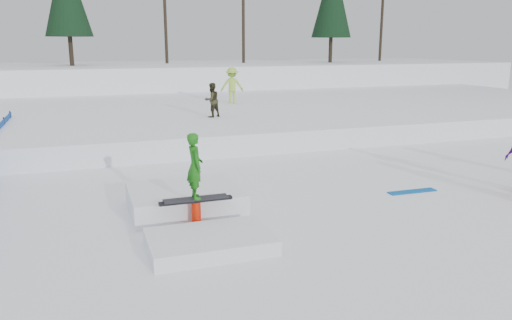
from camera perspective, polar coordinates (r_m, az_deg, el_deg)
name	(u,v)px	position (r m, az deg, el deg)	size (l,w,h in m)	color
ground	(265,232)	(10.82, 0.99, -8.18)	(120.00, 120.00, 0.00)	white
snow_berm	(129,80)	(39.71, -14.26, 8.84)	(60.00, 14.00, 2.40)	white
snow_midrise	(156,115)	(25.94, -11.32, 5.09)	(50.00, 18.00, 0.80)	white
walker_olive	(212,100)	(21.85, -5.07, 6.84)	(0.72, 0.56, 1.48)	#2A2816
walker_ygreen	(232,85)	(26.97, -2.75, 8.51)	(1.22, 0.70, 1.89)	#9DCF3F
loose_board_teal	(412,191)	(14.23, 17.42, -3.45)	(1.40, 0.28, 0.03)	#044C97
jib_rail_feature	(191,207)	(11.53, -7.46, -5.33)	(2.60, 4.40, 2.11)	white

